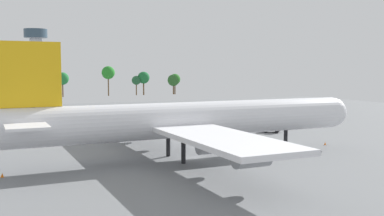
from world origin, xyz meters
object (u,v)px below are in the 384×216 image
object	(u,v)px
safety_cone_nose	(325,143)
control_tower	(36,59)
cargo_airplane	(189,120)
safety_cone_tail	(2,175)
fuel_truck	(245,122)
cargo_loader	(272,128)

from	to	relation	value
safety_cone_nose	control_tower	distance (m)	143.14
cargo_airplane	safety_cone_tail	size ratio (longest dim) A/B	103.44
fuel_truck	safety_cone_nose	bearing A→B (deg)	-90.40
cargo_loader	fuel_truck	xyz separation A→B (m)	(-0.59, 11.02, 0.09)
fuel_truck	safety_cone_tail	size ratio (longest dim) A/B	8.53
cargo_airplane	safety_cone_nose	size ratio (longest dim) A/B	111.56
cargo_airplane	safety_cone_nose	bearing A→B (deg)	1.57
cargo_loader	control_tower	world-z (taller)	control_tower
cargo_loader	safety_cone_tail	size ratio (longest dim) A/B	7.45
cargo_loader	control_tower	xyz separation A→B (m)	(-39.44, 117.81, 18.06)
cargo_airplane	cargo_loader	xyz separation A→B (m)	(30.14, 19.52, -5.22)
fuel_truck	control_tower	bearing A→B (deg)	109.99
cargo_airplane	fuel_truck	world-z (taller)	cargo_airplane
fuel_truck	safety_cone_nose	distance (m)	29.75
cargo_airplane	safety_cone_tail	bearing A→B (deg)	-177.88
safety_cone_tail	control_tower	xyz separation A→B (m)	(19.12, 138.38, 18.87)
safety_cone_tail	cargo_loader	bearing A→B (deg)	19.35
cargo_airplane	fuel_truck	distance (m)	42.80
cargo_loader	safety_cone_tail	bearing A→B (deg)	-160.65
fuel_truck	safety_cone_tail	world-z (taller)	fuel_truck
safety_cone_tail	control_tower	distance (m)	140.96
fuel_truck	control_tower	world-z (taller)	control_tower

